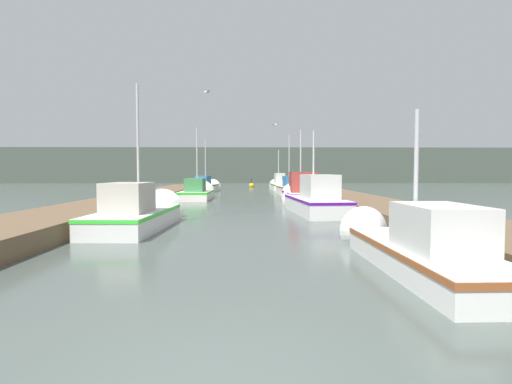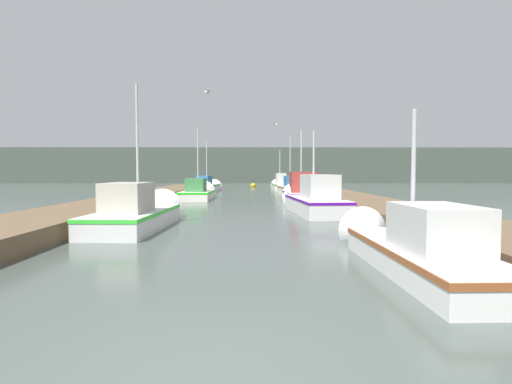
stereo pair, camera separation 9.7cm
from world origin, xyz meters
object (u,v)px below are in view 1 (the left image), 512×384
at_px(fishing_boat_0, 407,244).
at_px(fishing_boat_1, 141,213).
at_px(mooring_piling_0, 198,184).
at_px(seagull_lead, 207,92).
at_px(seagull_1, 275,125).
at_px(fishing_boat_4, 198,193).
at_px(fishing_boat_7, 278,185).
at_px(fishing_boat_5, 289,188).
at_px(fishing_boat_2, 312,200).
at_px(fishing_boat_6, 207,187).
at_px(channel_buoy, 252,186).
at_px(fishing_boat_3, 300,194).

xyz_separation_m(fishing_boat_0, fishing_boat_1, (-6.39, 5.22, 0.06)).
distance_m(mooring_piling_0, seagull_lead, 18.56).
bearing_deg(seagull_1, seagull_lead, 22.07).
bearing_deg(mooring_piling_0, seagull_1, -60.63).
relative_size(fishing_boat_1, fishing_boat_4, 1.11).
height_order(fishing_boat_7, mooring_piling_0, fishing_boat_7).
height_order(fishing_boat_0, seagull_1, seagull_1).
distance_m(fishing_boat_0, seagull_1, 17.87).
bearing_deg(fishing_boat_0, fishing_boat_4, 108.31).
bearing_deg(fishing_boat_5, fishing_boat_2, -96.44).
relative_size(fishing_boat_5, fishing_boat_7, 0.75).
bearing_deg(fishing_boat_7, mooring_piling_0, -158.14).
distance_m(fishing_boat_1, seagull_lead, 7.36).
bearing_deg(fishing_boat_1, seagull_1, 69.80).
distance_m(fishing_boat_5, fishing_boat_6, 7.88).
bearing_deg(channel_buoy, seagull_1, -86.29).
relative_size(fishing_boat_1, seagull_1, 11.42).
bearing_deg(fishing_boat_4, fishing_boat_6, 93.21).
distance_m(fishing_boat_4, fishing_boat_6, 8.89).
relative_size(mooring_piling_0, seagull_1, 2.65).
xyz_separation_m(fishing_boat_4, fishing_boat_7, (6.14, 13.47, 0.05)).
xyz_separation_m(fishing_boat_5, fishing_boat_7, (-0.14, 8.80, -0.01)).
xyz_separation_m(mooring_piling_0, seagull_1, (6.20, -11.02, 3.96)).
bearing_deg(fishing_boat_0, fishing_boat_5, 89.12).
bearing_deg(fishing_boat_2, fishing_boat_6, 106.15).
bearing_deg(seagull_lead, fishing_boat_1, -43.82).
relative_size(fishing_boat_7, mooring_piling_0, 4.95).
relative_size(fishing_boat_3, fishing_boat_7, 0.73).
height_order(fishing_boat_3, seagull_lead, seagull_lead).
height_order(fishing_boat_0, seagull_lead, seagull_lead).
distance_m(fishing_boat_1, channel_buoy, 32.09).
bearing_deg(seagull_1, mooring_piling_0, -101.18).
bearing_deg(fishing_boat_0, seagull_1, 93.69).
bearing_deg(fishing_boat_5, channel_buoy, 95.50).
distance_m(mooring_piling_0, seagull_1, 13.25).
bearing_deg(mooring_piling_0, fishing_boat_4, -82.69).
bearing_deg(fishing_boat_4, fishing_boat_1, -90.00).
distance_m(fishing_boat_0, fishing_boat_2, 9.83).
height_order(fishing_boat_0, fishing_boat_3, fishing_boat_3).
bearing_deg(fishing_boat_1, seagull_lead, 76.19).
distance_m(fishing_boat_3, fishing_boat_4, 7.44).
relative_size(fishing_boat_5, mooring_piling_0, 3.69).
xyz_separation_m(fishing_boat_0, seagull_lead, (-4.82, 10.56, 4.89)).
relative_size(fishing_boat_0, fishing_boat_6, 0.91).
xyz_separation_m(fishing_boat_1, fishing_boat_6, (-0.19, 21.68, 0.01)).
relative_size(fishing_boat_6, seagull_1, 12.67).
xyz_separation_m(fishing_boat_2, fishing_boat_6, (-6.34, 17.07, -0.06)).
xyz_separation_m(fishing_boat_6, seagull_lead, (1.76, -16.34, 4.82)).
relative_size(fishing_boat_6, mooring_piling_0, 4.78).
height_order(fishing_boat_3, fishing_boat_7, fishing_boat_3).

